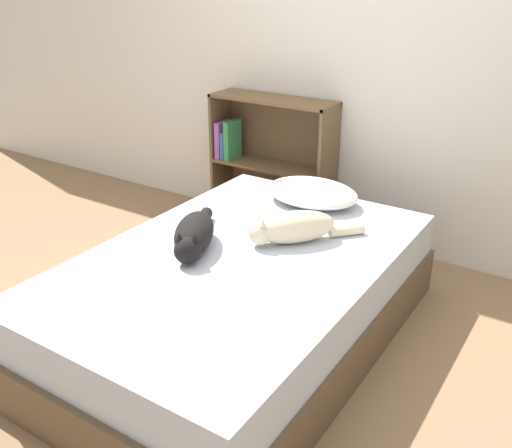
# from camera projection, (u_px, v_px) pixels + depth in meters

# --- Properties ---
(ground_plane) EXTENTS (8.00, 8.00, 0.00)m
(ground_plane) POSITION_uv_depth(u_px,v_px,m) (240.00, 338.00, 2.77)
(ground_plane) COLOR #846647
(wall_back) EXTENTS (8.00, 0.06, 2.50)m
(wall_back) POSITION_uv_depth(u_px,v_px,m) (370.00, 42.00, 3.29)
(wall_back) COLOR silver
(wall_back) RESTS_ON ground_plane
(bed) EXTENTS (1.26, 1.91, 0.45)m
(bed) POSITION_uv_depth(u_px,v_px,m) (239.00, 299.00, 2.68)
(bed) COLOR brown
(bed) RESTS_ON ground_plane
(pillow) EXTENTS (0.52, 0.38, 0.12)m
(pillow) POSITION_uv_depth(u_px,v_px,m) (312.00, 192.00, 3.13)
(pillow) COLOR white
(pillow) RESTS_ON bed
(cat_light) EXTENTS (0.44, 0.48, 0.15)m
(cat_light) POSITION_uv_depth(u_px,v_px,m) (292.00, 228.00, 2.68)
(cat_light) COLOR beige
(cat_light) RESTS_ON bed
(cat_dark) EXTENTS (0.36, 0.53, 0.15)m
(cat_dark) POSITION_uv_depth(u_px,v_px,m) (194.00, 235.00, 2.61)
(cat_dark) COLOR black
(cat_dark) RESTS_ON bed
(bookshelf) EXTENTS (0.84, 0.26, 0.90)m
(bookshelf) POSITION_uv_depth(u_px,v_px,m) (271.00, 162.00, 3.81)
(bookshelf) COLOR brown
(bookshelf) RESTS_ON ground_plane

